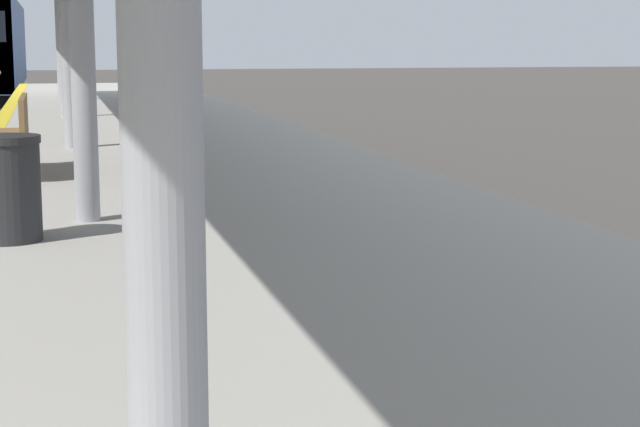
% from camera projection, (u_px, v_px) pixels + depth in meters
% --- Properties ---
extents(trash_bin, '(0.55, 0.55, 0.83)m').
position_uv_depth(trash_bin, '(7.00, 188.00, 8.36)').
color(trash_bin, '#262628').
rests_on(trash_bin, platform_right).
extents(bench, '(0.44, 1.91, 0.92)m').
position_uv_depth(bench, '(14.00, 133.00, 12.55)').
color(bench, brown).
rests_on(bench, platform_right).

